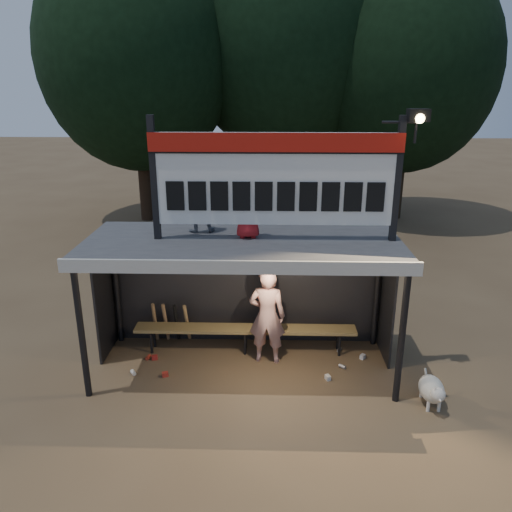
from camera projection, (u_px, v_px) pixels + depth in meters
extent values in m
plane|color=brown|center=(244.00, 367.00, 8.65)|extent=(80.00, 80.00, 0.00)
imported|color=silver|center=(267.00, 316.00, 8.58)|extent=(0.67, 0.48, 1.73)
imported|color=slate|center=(197.00, 198.00, 8.14)|extent=(0.62, 0.52, 1.14)
imported|color=red|center=(248.00, 208.00, 7.83)|extent=(0.49, 0.33, 0.97)
cube|color=#3E3E40|center=(243.00, 243.00, 7.92)|extent=(5.00, 2.00, 0.12)
cube|color=silver|center=(239.00, 267.00, 6.97)|extent=(5.10, 0.06, 0.20)
cylinder|color=black|center=(81.00, 333.00, 7.51)|extent=(0.10, 0.10, 2.20)
cylinder|color=black|center=(402.00, 337.00, 7.38)|extent=(0.10, 0.10, 2.20)
cylinder|color=black|center=(116.00, 287.00, 9.21)|extent=(0.10, 0.10, 2.20)
cylinder|color=black|center=(377.00, 290.00, 9.08)|extent=(0.10, 0.10, 2.20)
cube|color=black|center=(246.00, 286.00, 9.24)|extent=(5.00, 0.04, 2.20)
cube|color=black|center=(104.00, 295.00, 8.83)|extent=(0.04, 1.00, 2.20)
cube|color=black|center=(388.00, 299.00, 8.70)|extent=(0.04, 1.00, 2.20)
cylinder|color=black|center=(246.00, 232.00, 8.90)|extent=(5.00, 0.06, 0.06)
cube|color=black|center=(154.00, 179.00, 7.63)|extent=(0.10, 0.10, 1.90)
cube|color=black|center=(397.00, 180.00, 7.53)|extent=(0.10, 0.10, 1.90)
cube|color=white|center=(275.00, 180.00, 7.58)|extent=(3.80, 0.08, 1.40)
cube|color=#B9170D|center=(275.00, 142.00, 7.35)|extent=(3.80, 0.04, 0.28)
cube|color=black|center=(275.00, 153.00, 7.39)|extent=(3.80, 0.02, 0.03)
cube|color=black|center=(175.00, 196.00, 7.65)|extent=(0.27, 0.03, 0.45)
cube|color=black|center=(197.00, 196.00, 7.64)|extent=(0.27, 0.03, 0.45)
cube|color=black|center=(219.00, 196.00, 7.63)|extent=(0.27, 0.03, 0.45)
cube|color=black|center=(241.00, 196.00, 7.62)|extent=(0.27, 0.03, 0.45)
cube|color=black|center=(264.00, 196.00, 7.61)|extent=(0.27, 0.03, 0.45)
cube|color=black|center=(286.00, 197.00, 7.61)|extent=(0.27, 0.03, 0.45)
cube|color=black|center=(308.00, 197.00, 7.60)|extent=(0.27, 0.03, 0.45)
cube|color=black|center=(331.00, 197.00, 7.59)|extent=(0.27, 0.03, 0.45)
cube|color=black|center=(353.00, 197.00, 7.58)|extent=(0.27, 0.03, 0.45)
cube|color=black|center=(375.00, 197.00, 7.57)|extent=(0.27, 0.03, 0.45)
cylinder|color=black|center=(399.00, 122.00, 7.25)|extent=(0.50, 0.04, 0.04)
cylinder|color=black|center=(416.00, 133.00, 7.30)|extent=(0.04, 0.04, 0.30)
cube|color=black|center=(418.00, 115.00, 7.17)|extent=(0.30, 0.22, 0.18)
sphere|color=#FFD88C|center=(420.00, 118.00, 7.09)|extent=(0.14, 0.14, 0.14)
cube|color=olive|center=(245.00, 329.00, 9.03)|extent=(4.00, 0.35, 0.06)
cylinder|color=black|center=(151.00, 342.00, 9.03)|extent=(0.05, 0.05, 0.45)
cylinder|color=black|center=(154.00, 336.00, 9.26)|extent=(0.05, 0.05, 0.45)
cylinder|color=black|center=(245.00, 343.00, 8.98)|extent=(0.05, 0.05, 0.45)
cylinder|color=black|center=(246.00, 337.00, 9.21)|extent=(0.05, 0.05, 0.45)
cylinder|color=black|center=(340.00, 344.00, 8.94)|extent=(0.05, 0.05, 0.45)
cylinder|color=black|center=(338.00, 338.00, 9.17)|extent=(0.05, 0.05, 0.45)
cylinder|color=#2F1F15|center=(145.00, 168.00, 17.60)|extent=(0.50, 0.50, 3.74)
ellipsoid|color=black|center=(137.00, 56.00, 16.42)|extent=(6.46, 6.46, 7.48)
cylinder|color=black|center=(285.00, 156.00, 18.82)|extent=(0.50, 0.50, 4.18)
ellipsoid|color=black|center=(288.00, 39.00, 17.49)|extent=(7.22, 7.22, 8.36)
cylinder|color=#302315|center=(397.00, 170.00, 17.88)|extent=(0.50, 0.50, 3.52)
ellipsoid|color=black|center=(407.00, 67.00, 16.76)|extent=(6.08, 6.08, 7.04)
ellipsoid|color=beige|center=(431.00, 389.00, 7.56)|extent=(0.36, 0.58, 0.36)
sphere|color=beige|center=(438.00, 394.00, 7.26)|extent=(0.22, 0.22, 0.22)
cone|color=beige|center=(440.00, 400.00, 7.18)|extent=(0.10, 0.10, 0.10)
cone|color=beige|center=(436.00, 389.00, 7.21)|extent=(0.06, 0.06, 0.07)
cone|color=beige|center=(443.00, 389.00, 7.21)|extent=(0.06, 0.06, 0.07)
cylinder|color=white|center=(428.00, 406.00, 7.45)|extent=(0.05, 0.05, 0.18)
cylinder|color=beige|center=(439.00, 406.00, 7.44)|extent=(0.05, 0.05, 0.18)
cylinder|color=beige|center=(421.00, 392.00, 7.79)|extent=(0.05, 0.05, 0.18)
cylinder|color=beige|center=(432.00, 392.00, 7.78)|extent=(0.05, 0.05, 0.18)
cylinder|color=beige|center=(426.00, 374.00, 7.82)|extent=(0.04, 0.16, 0.14)
cylinder|color=olive|center=(155.00, 322.00, 9.33)|extent=(0.07, 0.27, 0.84)
cylinder|color=#986E47|center=(166.00, 322.00, 9.33)|extent=(0.08, 0.30, 0.83)
cylinder|color=black|center=(176.00, 322.00, 9.32)|extent=(0.07, 0.32, 0.83)
cylinder|color=#A7814E|center=(187.00, 322.00, 9.32)|extent=(0.09, 0.35, 0.82)
cube|color=#A5221C|center=(155.00, 357.00, 8.87)|extent=(0.11, 0.09, 0.08)
cylinder|color=#AEADB2|center=(342.00, 366.00, 8.60)|extent=(0.13, 0.13, 0.07)
cube|color=silver|center=(328.00, 377.00, 8.26)|extent=(0.10, 0.12, 0.08)
cylinder|color=#A52D1C|center=(148.00, 357.00, 8.89)|extent=(0.09, 0.13, 0.07)
cube|color=silver|center=(363.00, 357.00, 8.90)|extent=(0.12, 0.12, 0.08)
cylinder|color=silver|center=(133.00, 373.00, 8.41)|extent=(0.12, 0.14, 0.07)
cube|color=#AF2A1E|center=(165.00, 374.00, 8.35)|extent=(0.12, 0.10, 0.08)
cylinder|color=#B7B7BC|center=(339.00, 350.00, 9.14)|extent=(0.10, 0.13, 0.07)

